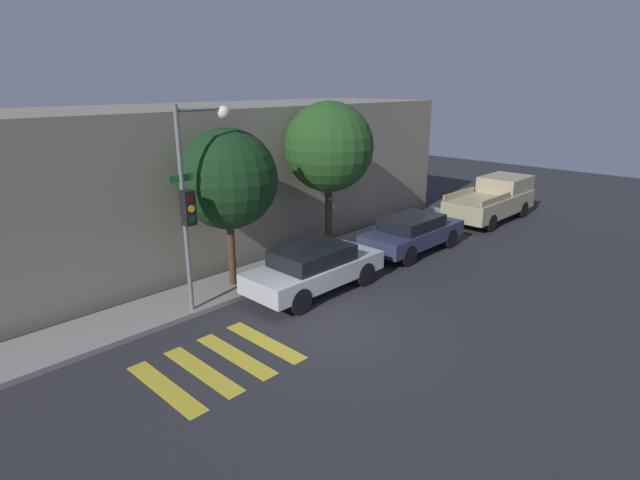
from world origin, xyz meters
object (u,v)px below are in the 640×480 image
tree_near_corner (228,179)px  tree_midblock (329,147)px  pickup_truck (493,199)px  sedan_near_corner (314,268)px  traffic_light_pole (195,186)px  sedan_middle (413,232)px

tree_near_corner → tree_midblock: size_ratio=0.89×
pickup_truck → tree_midblock: (-9.07, 2.01, 3.00)m
tree_near_corner → pickup_truck: bearing=-8.5°
sedan_near_corner → pickup_truck: 11.85m
sedan_near_corner → tree_near_corner: size_ratio=0.92×
pickup_truck → tree_midblock: tree_midblock is taller
pickup_truck → tree_near_corner: tree_near_corner is taller
traffic_light_pole → tree_near_corner: (1.56, 0.74, -0.14)m
sedan_middle → tree_midblock: (-2.46, 2.01, 3.19)m
traffic_light_pole → sedan_near_corner: traffic_light_pole is taller
sedan_middle → tree_midblock: bearing=140.7°
sedan_near_corner → sedan_middle: sedan_near_corner is taller
tree_midblock → tree_near_corner: bearing=180.0°
pickup_truck → tree_near_corner: 13.77m
pickup_truck → tree_near_corner: size_ratio=1.08×
sedan_near_corner → tree_midblock: size_ratio=0.82×
sedan_near_corner → traffic_light_pole: bearing=157.8°
sedan_near_corner → sedan_middle: bearing=-0.0°
pickup_truck → tree_midblock: bearing=167.5°
sedan_middle → pickup_truck: 6.61m
sedan_near_corner → tree_midblock: 4.68m
sedan_middle → tree_near_corner: bearing=163.5°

